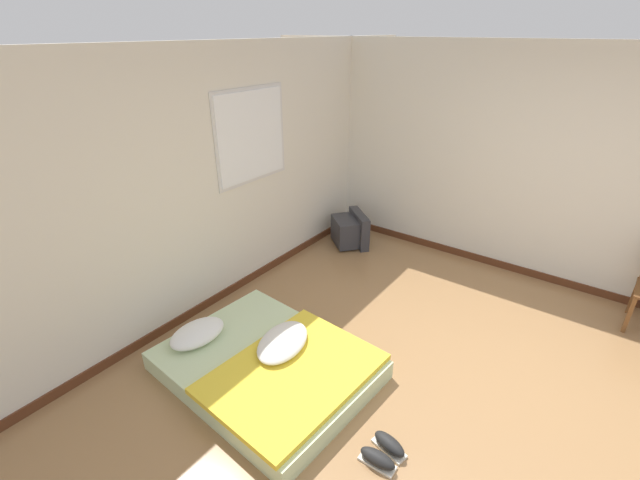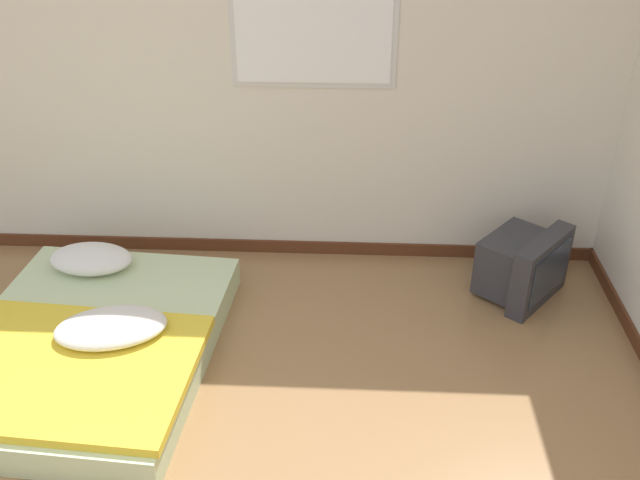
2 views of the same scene
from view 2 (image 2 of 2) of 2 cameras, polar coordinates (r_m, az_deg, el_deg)
The scene contains 3 objects.
wall_back at distance 4.54m, azimuth -7.49°, elevation 13.43°, with size 7.31×0.08×2.60m.
mattress_bed at distance 4.18m, azimuth -18.09°, elevation -7.83°, with size 1.45×1.81×0.32m.
crt_tv at distance 4.63m, azimuth 15.92°, elevation -1.95°, with size 0.63×0.65×0.45m.
Camera 2 is at (0.79, -1.40, 2.62)m, focal length 40.00 mm.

